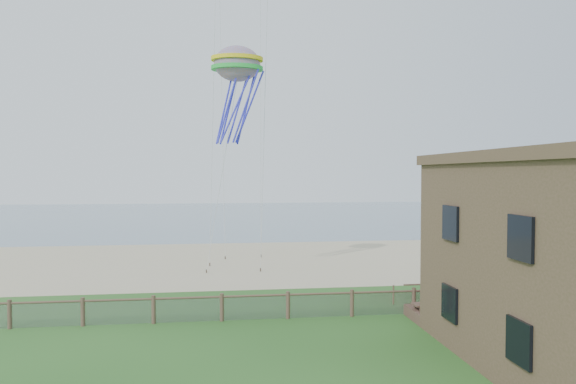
% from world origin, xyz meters
% --- Properties ---
extents(ground, '(160.00, 160.00, 0.00)m').
position_xyz_m(ground, '(0.00, 0.00, 0.00)').
color(ground, '#244F1B').
rests_on(ground, ground).
extents(sand_beach, '(72.00, 20.00, 0.02)m').
position_xyz_m(sand_beach, '(0.00, 22.00, 0.00)').
color(sand_beach, '#BCAE88').
rests_on(sand_beach, ground).
extents(ocean, '(160.00, 68.00, 0.02)m').
position_xyz_m(ocean, '(0.00, 66.00, 0.00)').
color(ocean, slate).
rests_on(ocean, ground).
extents(chainlink_fence, '(36.20, 0.20, 1.25)m').
position_xyz_m(chainlink_fence, '(0.00, 6.00, 0.55)').
color(chainlink_fence, brown).
rests_on(chainlink_fence, ground).
extents(motel_deck, '(15.00, 2.00, 0.50)m').
position_xyz_m(motel_deck, '(13.00, 5.00, 0.25)').
color(motel_deck, brown).
rests_on(motel_deck, ground).
extents(picnic_table, '(1.80, 1.42, 0.72)m').
position_xyz_m(picnic_table, '(6.44, 5.00, 0.36)').
color(picnic_table, brown).
rests_on(picnic_table, ground).
extents(octopus_kite, '(3.32, 2.46, 6.51)m').
position_xyz_m(octopus_kite, '(-2.02, 14.41, 11.64)').
color(octopus_kite, orange).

